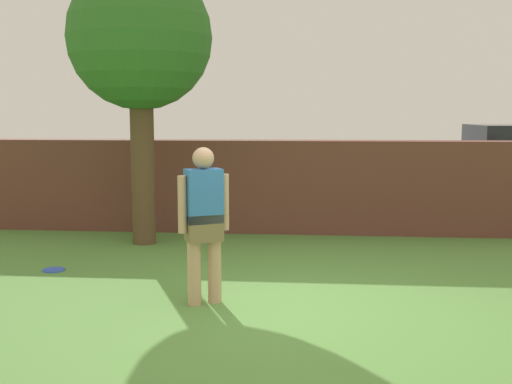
{
  "coord_description": "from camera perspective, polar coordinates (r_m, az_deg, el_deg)",
  "views": [
    {
      "loc": [
        0.27,
        -6.01,
        1.99
      ],
      "look_at": [
        -0.41,
        1.55,
        1.0
      ],
      "focal_mm": 44.13,
      "sensor_mm": 36.0,
      "label": 1
    }
  ],
  "objects": [
    {
      "name": "ground_plane",
      "position": [
        6.34,
        2.53,
        -10.87
      ],
      "size": [
        40.0,
        40.0,
        0.0
      ],
      "primitive_type": "plane",
      "color": "#568C3D"
    },
    {
      "name": "tree",
      "position": [
        9.51,
        -10.48,
        13.32
      ],
      "size": [
        2.11,
        2.11,
        4.1
      ],
      "color": "brown",
      "rests_on": "ground"
    },
    {
      "name": "frisbee_blue",
      "position": [
        8.3,
        -17.86,
        -6.73
      ],
      "size": [
        0.27,
        0.27,
        0.02
      ],
      "primitive_type": "cylinder",
      "color": "blue",
      "rests_on": "ground"
    },
    {
      "name": "brick_wall",
      "position": [
        10.43,
        -4.64,
        0.59
      ],
      "size": [
        10.86,
        0.5,
        1.51
      ],
      "primitive_type": "cube",
      "color": "brown",
      "rests_on": "ground"
    },
    {
      "name": "person",
      "position": [
        6.43,
        -4.75,
        -2.37
      ],
      "size": [
        0.49,
        0.36,
        1.62
      ],
      "rotation": [
        0.0,
        0.0,
        0.48
      ],
      "color": "tan",
      "rests_on": "ground"
    }
  ]
}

